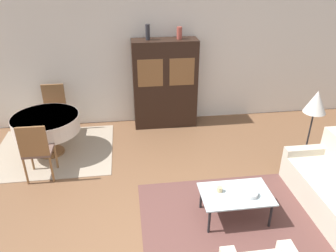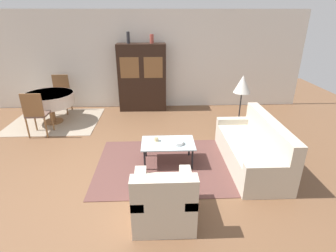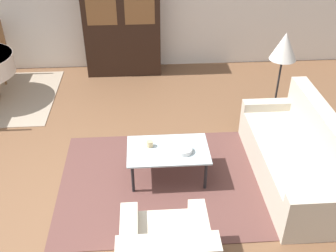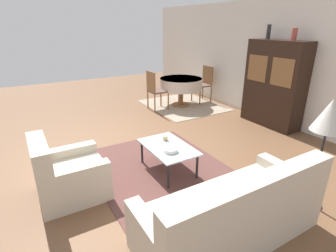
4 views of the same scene
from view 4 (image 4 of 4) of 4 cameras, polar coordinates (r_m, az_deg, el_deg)
The scene contains 16 objects.
ground_plane at distance 4.87m, azimuth -9.10°, elevation -5.24°, with size 14.00×14.00×0.00m, color brown.
wall_back at distance 6.63m, azimuth 21.45°, elevation 12.93°, with size 10.00×0.06×2.70m.
area_rug at distance 4.18m, azimuth -1.44°, elevation -9.61°, with size 2.53×1.98×0.01m.
dining_rug at distance 7.47m, azimuth 3.29°, elevation 4.56°, with size 2.19×1.85×0.01m.
couch at distance 2.94m, azimuth 13.93°, elevation -18.13°, with size 0.83×2.00×0.88m.
armchair at distance 3.72m, azimuth -21.13°, elevation -9.93°, with size 0.80×0.85×0.85m.
coffee_table at distance 4.01m, azimuth 0.00°, elevation -4.94°, with size 0.97×0.61×0.41m.
display_cabinet at distance 6.24m, azimuth 22.10°, elevation 8.42°, with size 1.32×0.47×1.85m.
dining_table at distance 7.31m, azimuth 2.83°, elevation 9.15°, with size 1.18×1.18×0.76m.
dining_chair_near at distance 6.92m, azimuth -2.89°, elevation 8.21°, with size 0.44×0.44×1.02m.
dining_chair_far at distance 7.79m, azimuth 7.92°, elevation 9.52°, with size 0.44×0.44×1.02m.
floor_lamp at distance 3.45m, azimuth 31.64°, elevation 1.18°, with size 0.36×0.36×1.39m.
cup at distance 4.18m, azimuth -0.61°, elevation -2.64°, with size 0.08×0.08×0.08m.
bowl at distance 3.82m, azimuth 0.54°, elevation -5.22°, with size 0.21×0.21×0.06m.
vase_tall at distance 6.32m, azimuth 21.07°, elevation 18.59°, with size 0.09×0.09×0.30m.
vase_short at distance 5.95m, azimuth 25.81°, elevation 17.53°, with size 0.10×0.10×0.23m.
Camera 4 is at (4.09, -1.52, 2.15)m, focal length 28.00 mm.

